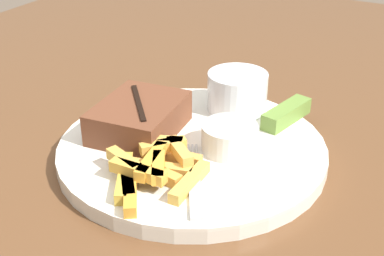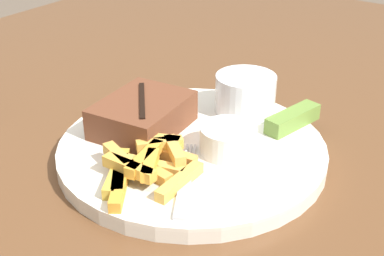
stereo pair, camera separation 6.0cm
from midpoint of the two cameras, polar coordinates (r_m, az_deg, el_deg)
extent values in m
cube|color=brown|center=(0.63, 2.74, -4.70)|extent=(1.56, 1.28, 0.04)
cylinder|color=brown|center=(1.62, -1.08, 2.12)|extent=(0.06, 0.06, 0.70)
cylinder|color=silver|center=(0.62, 2.79, -2.60)|extent=(0.31, 0.31, 0.01)
cylinder|color=white|center=(0.61, 2.81, -1.88)|extent=(0.31, 0.31, 0.00)
cube|color=brown|center=(0.63, -2.57, 1.33)|extent=(0.12, 0.10, 0.04)
cube|color=black|center=(0.62, -2.61, 2.95)|extent=(0.08, 0.07, 0.00)
cube|color=gold|center=(0.52, -4.44, -6.81)|extent=(0.06, 0.04, 0.01)
cube|color=gold|center=(0.54, 1.94, -5.83)|extent=(0.07, 0.01, 0.01)
cube|color=gold|center=(0.54, -1.32, -4.07)|extent=(0.05, 0.03, 0.01)
cube|color=#DD9345|center=(0.58, 1.03, -3.09)|extent=(0.02, 0.05, 0.01)
cube|color=gold|center=(0.57, 1.19, -2.50)|extent=(0.04, 0.05, 0.01)
cube|color=gold|center=(0.56, -4.83, -3.15)|extent=(0.03, 0.05, 0.01)
cube|color=gold|center=(0.58, -0.48, -1.85)|extent=(0.05, 0.04, 0.01)
cube|color=gold|center=(0.56, -0.88, -4.32)|extent=(0.03, 0.07, 0.01)
cube|color=gold|center=(0.55, -4.93, -4.89)|extent=(0.08, 0.05, 0.01)
cube|color=gold|center=(0.54, -3.55, -4.37)|extent=(0.01, 0.06, 0.01)
cube|color=gold|center=(0.58, -1.24, -1.36)|extent=(0.03, 0.06, 0.01)
cube|color=gold|center=(0.54, -4.68, -5.54)|extent=(0.05, 0.04, 0.01)
cube|color=gold|center=(0.55, -1.97, -3.38)|extent=(0.07, 0.02, 0.01)
cube|color=gold|center=(0.55, -1.10, -4.80)|extent=(0.02, 0.05, 0.01)
cylinder|color=white|center=(0.68, 8.26, 3.55)|extent=(0.08, 0.08, 0.05)
cylinder|color=beige|center=(0.67, 8.36, 5.00)|extent=(0.07, 0.07, 0.01)
cylinder|color=silver|center=(0.59, 6.78, -1.33)|extent=(0.06, 0.06, 0.03)
cylinder|color=#B22319|center=(0.59, 6.85, -0.28)|extent=(0.06, 0.06, 0.01)
cube|color=olive|center=(0.66, 13.28, 0.89)|extent=(0.08, 0.04, 0.02)
cube|color=#B7B7BC|center=(0.53, 2.42, -6.52)|extent=(0.09, 0.06, 0.00)
cube|color=#B7B7BC|center=(0.59, 3.16, -2.77)|extent=(0.03, 0.02, 0.00)
cube|color=#B7B7BC|center=(0.59, 2.73, -2.75)|extent=(0.03, 0.02, 0.00)
cube|color=#B7B7BC|center=(0.59, 2.29, -2.73)|extent=(0.03, 0.02, 0.00)
camera|label=1|loc=(0.03, -87.14, 1.55)|focal=50.00mm
camera|label=2|loc=(0.03, 92.86, -1.55)|focal=50.00mm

